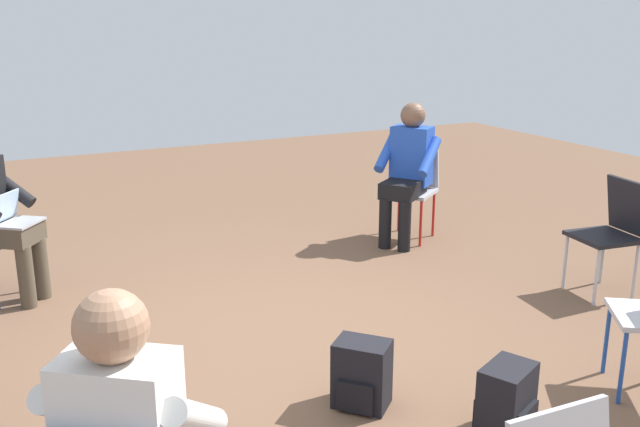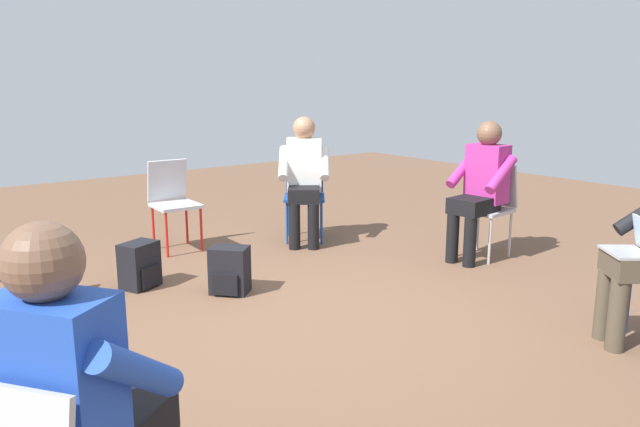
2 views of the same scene
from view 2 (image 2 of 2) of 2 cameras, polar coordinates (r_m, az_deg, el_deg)
ground_plane at (r=4.27m, az=-1.88°, el=-9.83°), size 14.00×14.00×0.00m
chair_southeast at (r=6.31m, az=-1.43°, el=2.13°), size 0.58×0.57×0.85m
chair_east at (r=6.06m, az=-13.32°, el=1.39°), size 0.45×0.42×0.85m
chair_south at (r=5.89m, az=15.26°, el=0.97°), size 0.44×0.47×0.85m
person_in_white at (r=6.11m, az=-1.46°, el=3.68°), size 0.63×0.63×1.24m
person_in_blue at (r=2.04m, az=-21.17°, el=-15.21°), size 0.63×0.63×1.24m
person_in_magenta at (r=5.71m, az=14.49°, el=2.69°), size 0.53×0.55×1.24m
backpack_near_laptop_user at (r=4.81m, az=-8.24°, el=-5.39°), size 0.34×0.34×0.36m
backpack_by_empty_chair at (r=5.09m, az=-16.16°, el=-4.78°), size 0.31×0.34×0.36m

